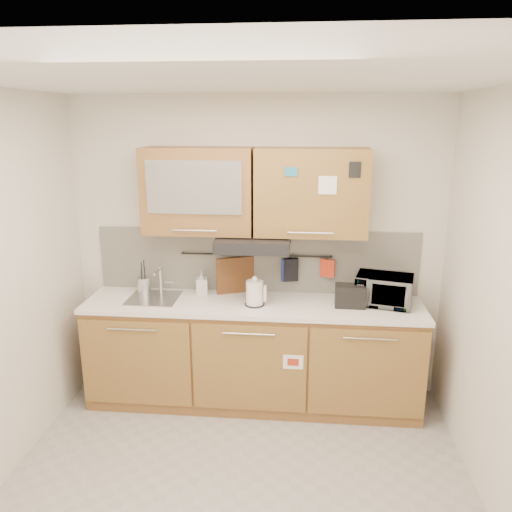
# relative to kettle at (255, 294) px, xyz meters

# --- Properties ---
(floor) EXTENTS (3.20, 3.20, 0.00)m
(floor) POSITION_rel_kettle_xyz_m (-0.02, -1.13, -1.02)
(floor) COLOR #9E9993
(floor) RESTS_ON ground
(ceiling) EXTENTS (3.20, 3.20, 0.00)m
(ceiling) POSITION_rel_kettle_xyz_m (-0.02, -1.13, 1.58)
(ceiling) COLOR white
(ceiling) RESTS_ON wall_back
(wall_back) EXTENTS (3.20, 0.00, 3.20)m
(wall_back) POSITION_rel_kettle_xyz_m (-0.02, 0.37, 0.28)
(wall_back) COLOR silver
(wall_back) RESTS_ON ground
(base_cabinet) EXTENTS (2.80, 0.64, 0.88)m
(base_cabinet) POSITION_rel_kettle_xyz_m (-0.02, 0.06, -0.61)
(base_cabinet) COLOR olive
(base_cabinet) RESTS_ON floor
(countertop) EXTENTS (2.82, 0.62, 0.04)m
(countertop) POSITION_rel_kettle_xyz_m (-0.02, 0.06, -0.12)
(countertop) COLOR white
(countertop) RESTS_ON base_cabinet
(backsplash) EXTENTS (2.80, 0.02, 0.56)m
(backsplash) POSITION_rel_kettle_xyz_m (-0.02, 0.36, 0.18)
(backsplash) COLOR silver
(backsplash) RESTS_ON countertop
(upper_cabinets) EXTENTS (1.82, 0.37, 0.70)m
(upper_cabinets) POSITION_rel_kettle_xyz_m (-0.03, 0.19, 0.81)
(upper_cabinets) COLOR olive
(upper_cabinets) RESTS_ON wall_back
(range_hood) EXTENTS (0.60, 0.46, 0.10)m
(range_hood) POSITION_rel_kettle_xyz_m (-0.02, 0.12, 0.40)
(range_hood) COLOR black
(range_hood) RESTS_ON upper_cabinets
(sink) EXTENTS (0.42, 0.40, 0.26)m
(sink) POSITION_rel_kettle_xyz_m (-0.87, 0.08, -0.09)
(sink) COLOR silver
(sink) RESTS_ON countertop
(utensil_rail) EXTENTS (1.30, 0.02, 0.02)m
(utensil_rail) POSITION_rel_kettle_xyz_m (-0.02, 0.32, 0.24)
(utensil_rail) COLOR black
(utensil_rail) RESTS_ON backsplash
(utensil_crock) EXTENTS (0.15, 0.15, 0.30)m
(utensil_crock) POSITION_rel_kettle_xyz_m (-0.99, 0.19, -0.02)
(utensil_crock) COLOR #B1B1B6
(utensil_crock) RESTS_ON countertop
(kettle) EXTENTS (0.18, 0.17, 0.25)m
(kettle) POSITION_rel_kettle_xyz_m (0.00, 0.00, 0.00)
(kettle) COLOR silver
(kettle) RESTS_ON countertop
(toaster) EXTENTS (0.25, 0.15, 0.18)m
(toaster) POSITION_rel_kettle_xyz_m (0.77, 0.04, -0.00)
(toaster) COLOR black
(toaster) RESTS_ON countertop
(microwave) EXTENTS (0.51, 0.40, 0.25)m
(microwave) POSITION_rel_kettle_xyz_m (1.05, 0.12, 0.02)
(microwave) COLOR #999999
(microwave) RESTS_ON countertop
(soap_bottle) EXTENTS (0.11, 0.11, 0.21)m
(soap_bottle) POSITION_rel_kettle_xyz_m (-0.49, 0.23, 0.01)
(soap_bottle) COLOR #999999
(soap_bottle) RESTS_ON countertop
(cutting_board) EXTENTS (0.37, 0.18, 0.48)m
(cutting_board) POSITION_rel_kettle_xyz_m (-0.18, 0.30, -0.02)
(cutting_board) COLOR brown
(cutting_board) RESTS_ON utensil_rail
(oven_mitt) EXTENTS (0.13, 0.06, 0.20)m
(oven_mitt) POSITION_rel_kettle_xyz_m (0.26, 0.30, 0.12)
(oven_mitt) COLOR navy
(oven_mitt) RESTS_ON utensil_rail
(dark_pouch) EXTENTS (0.13, 0.07, 0.20)m
(dark_pouch) POSITION_rel_kettle_xyz_m (0.28, 0.30, 0.12)
(dark_pouch) COLOR black
(dark_pouch) RESTS_ON utensil_rail
(pot_holder) EXTENTS (0.12, 0.06, 0.15)m
(pot_holder) POSITION_rel_kettle_xyz_m (0.60, 0.30, 0.14)
(pot_holder) COLOR red
(pot_holder) RESTS_ON utensil_rail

